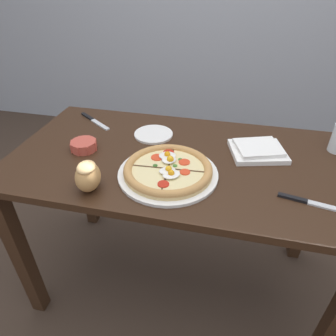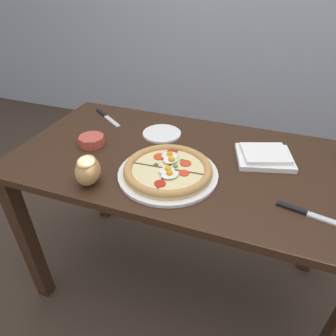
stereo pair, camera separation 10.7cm
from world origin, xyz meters
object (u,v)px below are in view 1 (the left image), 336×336
Objects in this scene: side_saucer at (154,134)px; bread_piece_near at (88,176)px; pizza at (168,170)px; ramekin_bowl at (84,145)px; knife_spare at (312,203)px; dining_table at (180,181)px; knife_main at (94,121)px; napkin_folded at (258,150)px.

bread_piece_near is at bearing -105.25° from side_saucer.
pizza is 0.39m from ramekin_bowl.
ramekin_bowl is 0.51× the size of knife_spare.
side_saucer reaches higher than dining_table.
ramekin_bowl is 0.65× the size of side_saucer.
side_saucer is (0.11, 0.41, -0.05)m from bread_piece_near.
bread_piece_near reaches higher than side_saucer.
knife_main is 1.01m from knife_spare.
knife_spare is at bearing 6.50° from bread_piece_near.
pizza is at bearing -64.87° from side_saucer.
knife_spare is at bearing -21.53° from dining_table.
bread_piece_near is (-0.56, -0.36, 0.04)m from napkin_folded.
dining_table is 0.53m from knife_main.
napkin_folded is 1.91× the size of bread_piece_near.
pizza is 3.28× the size of ramekin_bowl.
dining_table is at bearing 10.15° from knife_main.
pizza is 1.47× the size of napkin_folded.
pizza is at bearing 29.19° from bread_piece_near.
ramekin_bowl is 0.87m from knife_spare.
knife_spare is (0.86, -0.15, -0.02)m from ramekin_bowl.
side_saucer is at bearing 36.78° from ramekin_bowl.
bread_piece_near is at bearing -147.48° from napkin_folded.
knife_spare is 0.70m from side_saucer.
ramekin_bowl is at bearing 165.86° from pizza.
knife_spare is (0.17, -0.28, -0.01)m from napkin_folded.
dining_table is 5.49× the size of napkin_folded.
pizza is 0.28m from bread_piece_near.
knife_main is (-0.47, 0.22, 0.12)m from dining_table.
bread_piece_near is 0.73m from knife_spare.
knife_spare is at bearing -6.21° from pizza.
dining_table is 7.93× the size of side_saucer.
napkin_folded is at bearing 25.76° from knife_main.
ramekin_bowl is at bearing -178.60° from knife_spare.
knife_main is (-0.07, 0.25, -0.02)m from ramekin_bowl.
knife_spare is (0.46, -0.18, 0.12)m from dining_table.
bread_piece_near is 0.53m from knife_main.
napkin_folded reaches higher than side_saucer.
bread_piece_near reaches higher than dining_table.
ramekin_bowl is (-0.38, 0.09, 0.00)m from pizza.
side_saucer is at bearing 22.71° from knife_main.
dining_table is 10.51× the size of bread_piece_near.
bread_piece_near reaches higher than knife_spare.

